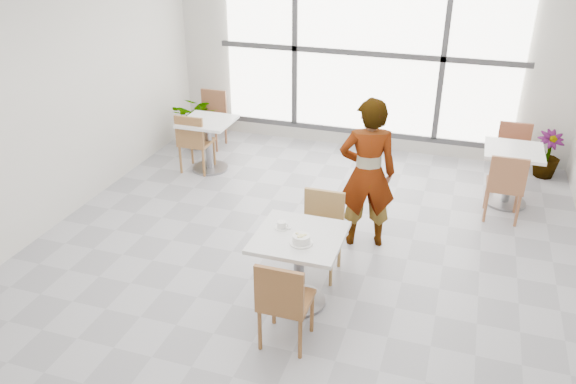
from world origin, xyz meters
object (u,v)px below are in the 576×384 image
(chair_near, at_px, (283,299))
(bg_chair_right_far, at_px, (512,151))
(main_table, at_px, (299,256))
(bg_chair_right_near, at_px, (506,183))
(plant_right, at_px, (547,154))
(plant_left, at_px, (199,121))
(chair_far, at_px, (321,227))
(coffee_cup, at_px, (282,225))
(person, at_px, (367,174))
(bg_table_right, at_px, (511,168))
(bg_chair_left_far, at_px, (212,115))
(oatmeal_bowl, at_px, (301,239))
(bg_table_left, at_px, (208,138))
(bg_chair_left_near, at_px, (194,140))

(chair_near, xyz_separation_m, bg_chair_right_far, (1.90, 3.99, 0.00))
(main_table, distance_m, bg_chair_right_near, 2.96)
(main_table, distance_m, plant_right, 4.56)
(chair_near, xyz_separation_m, plant_left, (-2.72, 3.99, -0.08))
(chair_near, distance_m, chair_far, 1.25)
(coffee_cup, distance_m, plant_right, 4.62)
(person, bearing_deg, chair_far, 47.06)
(bg_table_right, bearing_deg, chair_far, -130.77)
(bg_chair_left_far, bearing_deg, plant_left, -142.16)
(bg_table_right, distance_m, plant_left, 4.62)
(main_table, height_order, bg_chair_left_far, bg_chair_left_far)
(bg_table_right, height_order, plant_right, bg_table_right)
(main_table, distance_m, oatmeal_bowl, 0.30)
(oatmeal_bowl, relative_size, plant_left, 0.25)
(chair_far, height_order, bg_chair_right_far, same)
(bg_table_left, height_order, bg_chair_right_near, bg_chair_right_near)
(coffee_cup, height_order, bg_chair_right_far, bg_chair_right_far)
(bg_chair_right_far, xyz_separation_m, plant_left, (-4.62, 0.00, -0.08))
(bg_chair_left_near, height_order, bg_chair_right_far, same)
(coffee_cup, distance_m, bg_chair_left_far, 4.13)
(chair_near, distance_m, bg_chair_right_near, 3.44)
(bg_table_right, bearing_deg, plant_right, 63.02)
(bg_chair_left_near, xyz_separation_m, bg_chair_right_far, (4.25, 0.93, 0.00))
(chair_near, bearing_deg, bg_table_left, -55.64)
(bg_table_left, relative_size, bg_chair_right_near, 0.86)
(bg_table_left, bearing_deg, bg_chair_left_near, -132.79)
(chair_near, distance_m, bg_table_right, 3.91)
(bg_chair_right_near, bearing_deg, person, 34.39)
(coffee_cup, bearing_deg, plant_left, 126.94)
(bg_chair_left_far, bearing_deg, coffee_cup, -55.85)
(chair_near, height_order, bg_chair_left_near, same)
(bg_chair_right_far, bearing_deg, chair_near, -115.45)
(plant_right, bearing_deg, chair_far, -126.82)
(bg_table_left, height_order, plant_left, plant_left)
(main_table, xyz_separation_m, bg_table_right, (1.93, 2.80, -0.04))
(bg_chair_left_far, xyz_separation_m, bg_chair_right_near, (4.36, -1.18, 0.00))
(bg_table_left, xyz_separation_m, bg_chair_left_far, (-0.36, 0.89, 0.01))
(bg_chair_left_near, bearing_deg, plant_left, -68.48)
(oatmeal_bowl, bearing_deg, chair_far, 90.84)
(bg_chair_right_near, bearing_deg, bg_table_right, -98.07)
(oatmeal_bowl, relative_size, coffee_cup, 1.32)
(person, height_order, bg_table_right, person)
(bg_chair_left_far, relative_size, plant_left, 1.03)
(bg_chair_left_far, relative_size, bg_chair_right_far, 1.00)
(chair_near, distance_m, bg_table_left, 3.90)
(main_table, relative_size, chair_near, 0.92)
(plant_left, bearing_deg, bg_chair_right_near, -13.21)
(chair_near, height_order, plant_left, chair_near)
(bg_table_right, relative_size, bg_chair_left_far, 0.86)
(chair_far, height_order, coffee_cup, chair_far)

